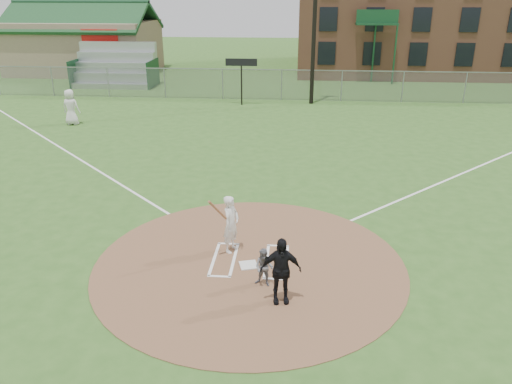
# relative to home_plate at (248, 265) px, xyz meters

# --- Properties ---
(ground) EXTENTS (140.00, 140.00, 0.00)m
(ground) POSITION_rel_home_plate_xyz_m (0.02, 0.14, -0.04)
(ground) COLOR #2F591E
(ground) RESTS_ON ground
(dirt_circle) EXTENTS (8.40, 8.40, 0.02)m
(dirt_circle) POSITION_rel_home_plate_xyz_m (0.02, 0.14, -0.03)
(dirt_circle) COLOR brown
(dirt_circle) RESTS_ON ground
(home_plate) EXTENTS (0.57, 0.57, 0.03)m
(home_plate) POSITION_rel_home_plate_xyz_m (0.00, 0.00, 0.00)
(home_plate) COLOR silver
(home_plate) RESTS_ON dirt_circle
(foul_line_first) EXTENTS (17.04, 17.04, 0.01)m
(foul_line_first) POSITION_rel_home_plate_xyz_m (9.02, 9.14, -0.03)
(foul_line_first) COLOR white
(foul_line_first) RESTS_ON ground
(foul_line_third) EXTENTS (17.04, 17.04, 0.01)m
(foul_line_third) POSITION_rel_home_plate_xyz_m (-8.98, 9.14, -0.03)
(foul_line_third) COLOR white
(foul_line_third) RESTS_ON ground
(catcher) EXTENTS (0.58, 0.50, 1.01)m
(catcher) POSITION_rel_home_plate_xyz_m (0.48, -0.91, 0.49)
(catcher) COLOR slate
(catcher) RESTS_ON dirt_circle
(umpire) EXTENTS (1.02, 0.54, 1.66)m
(umpire) POSITION_rel_home_plate_xyz_m (0.91, -1.56, 0.82)
(umpire) COLOR black
(umpire) RESTS_ON dirt_circle
(ondeck_player) EXTENTS (1.00, 0.71, 1.93)m
(ondeck_player) POSITION_rel_home_plate_xyz_m (-11.23, 14.43, 0.93)
(ondeck_player) COLOR silver
(ondeck_player) RESTS_ON ground
(batters_boxes) EXTENTS (2.08, 1.88, 0.01)m
(batters_boxes) POSITION_rel_home_plate_xyz_m (0.02, 0.29, -0.01)
(batters_boxes) COLOR white
(batters_boxes) RESTS_ON dirt_circle
(batter_at_plate) EXTENTS (0.83, 1.00, 1.78)m
(batter_at_plate) POSITION_rel_home_plate_xyz_m (-0.57, 0.80, 0.83)
(batter_at_plate) COLOR silver
(batter_at_plate) RESTS_ON dirt_circle
(outfield_fence) EXTENTS (56.08, 0.08, 2.03)m
(outfield_fence) POSITION_rel_home_plate_xyz_m (0.02, 22.14, 0.98)
(outfield_fence) COLOR slate
(outfield_fence) RESTS_ON ground
(bleachers) EXTENTS (6.08, 3.20, 3.20)m
(bleachers) POSITION_rel_home_plate_xyz_m (-12.98, 26.34, 1.55)
(bleachers) COLOR #B7BABF
(bleachers) RESTS_ON ground
(clubhouse) EXTENTS (12.20, 8.71, 6.23)m
(clubhouse) POSITION_rel_home_plate_xyz_m (-17.98, 33.13, 2.35)
(clubhouse) COLOR gray
(clubhouse) RESTS_ON ground
(scoreboard_sign) EXTENTS (2.00, 0.10, 2.93)m
(scoreboard_sign) POSITION_rel_home_plate_xyz_m (-2.48, 20.34, 2.35)
(scoreboard_sign) COLOR black
(scoreboard_sign) RESTS_ON ground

